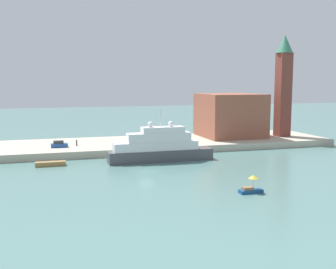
% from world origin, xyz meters
% --- Properties ---
extents(ground, '(400.00, 400.00, 0.00)m').
position_xyz_m(ground, '(0.00, 0.00, 0.00)').
color(ground, slate).
extents(quay_dock, '(110.00, 22.87, 1.69)m').
position_xyz_m(quay_dock, '(0.00, 27.44, 0.84)').
color(quay_dock, '#B7AD99').
rests_on(quay_dock, ground).
extents(large_yacht, '(22.55, 3.89, 11.19)m').
position_xyz_m(large_yacht, '(5.14, 9.01, 2.96)').
color(large_yacht, '#4C4C51').
rests_on(large_yacht, ground).
extents(small_motorboat, '(3.69, 1.53, 2.77)m').
position_xyz_m(small_motorboat, '(11.82, -19.37, 0.94)').
color(small_motorboat, navy).
rests_on(small_motorboat, ground).
extents(work_barge, '(5.93, 1.65, 0.91)m').
position_xyz_m(work_barge, '(-17.20, 10.28, 0.46)').
color(work_barge, olive).
rests_on(work_barge, ground).
extents(harbor_building, '(15.80, 15.87, 11.81)m').
position_xyz_m(harbor_building, '(31.20, 29.57, 7.59)').
color(harbor_building, '#93513D').
rests_on(harbor_building, quay_dock).
extents(bell_tower, '(4.51, 4.51, 27.74)m').
position_xyz_m(bell_tower, '(45.37, 25.92, 16.78)').
color(bell_tower, brown).
rests_on(bell_tower, quay_dock).
extents(parked_car, '(3.83, 1.77, 1.55)m').
position_xyz_m(parked_car, '(-15.01, 23.50, 2.35)').
color(parked_car, '#1E4C99').
rests_on(parked_car, quay_dock).
extents(person_figure, '(0.36, 0.36, 1.59)m').
position_xyz_m(person_figure, '(-10.92, 24.52, 2.42)').
color(person_figure, '#4C4C4C').
rests_on(person_figure, quay_dock).
extents(mooring_bollard, '(0.38, 0.38, 0.84)m').
position_xyz_m(mooring_bollard, '(4.74, 17.23, 2.10)').
color(mooring_bollard, black).
rests_on(mooring_bollard, quay_dock).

